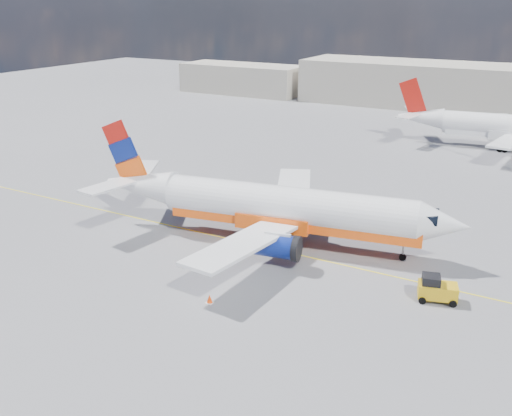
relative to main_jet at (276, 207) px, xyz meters
The scene contains 8 objects.
ground 5.67m from the main_jet, 66.35° to the right, with size 240.00×240.00×0.00m, color slate.
taxi_line 3.90m from the main_jet, 34.84° to the right, with size 70.00×0.15×0.01m, color yellow.
terminal_main 71.02m from the main_jet, 84.43° to the left, with size 70.00×14.00×8.00m, color #BDB4A3.
terminal_annex 80.25m from the main_jet, 122.49° to the left, with size 26.00×10.00×6.00m, color #BDB4A3.
main_jet is the anchor object (origin of this frame).
second_jet 45.14m from the main_jet, 73.24° to the left, with size 29.46×23.09×8.92m.
gse_tug 14.45m from the main_jet, 13.74° to the right, with size 2.83×2.20×1.81m.
traffic_cone 11.50m from the main_jet, 85.97° to the right, with size 0.45×0.45×0.63m.
Camera 1 is at (17.99, -34.55, 19.12)m, focal length 40.00 mm.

